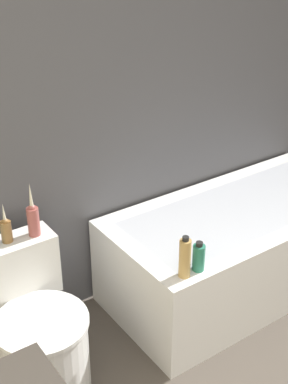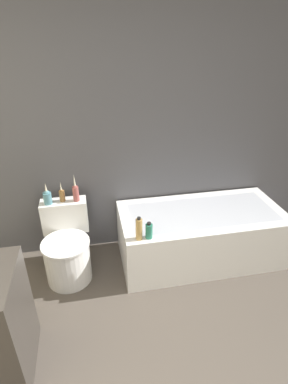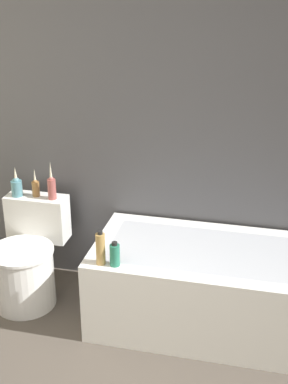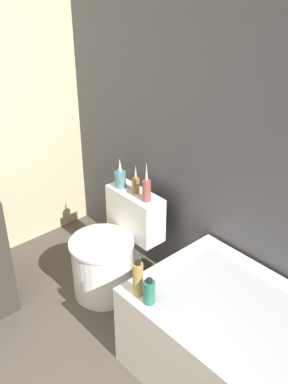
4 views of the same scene
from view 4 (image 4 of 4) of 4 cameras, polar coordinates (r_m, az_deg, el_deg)
name	(u,v)px [view 4 (image 4 of 4)]	position (r m, az deg, el deg)	size (l,w,h in m)	color
wall_back_tiled	(233,122)	(2.54, 11.28, 8.66)	(6.40, 0.06, 2.60)	#4C4C51
bathtub	(276,378)	(2.50, 16.43, -21.69)	(1.62, 0.77, 0.54)	white
toilet	(111,253)	(3.12, -4.23, -7.79)	(0.44, 0.60, 0.69)	white
vase_gold	(120,177)	(3.06, -3.04, 1.89)	(0.08, 0.08, 0.21)	teal
vase_silver	(136,183)	(2.99, -1.06, 1.10)	(0.05, 0.05, 0.20)	olive
vase_bronze	(146,188)	(2.88, 0.32, 0.48)	(0.06, 0.06, 0.28)	#994C47
shampoo_bottle_tall	(138,279)	(2.36, -0.79, -10.98)	(0.06, 0.06, 0.22)	tan
shampoo_bottle_short	(149,292)	(2.33, 0.66, -12.58)	(0.06, 0.06, 0.16)	#267259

